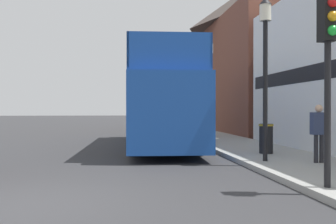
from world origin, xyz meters
The scene contains 11 objects.
ground_plane centered at (0.00, 21.00, 0.00)m, with size 144.00×144.00×0.00m, color #333335.
sidewalk centered at (6.58, 18.00, 0.07)m, with size 3.00×108.00×0.14m.
brick_terrace_rear centered at (11.08, 21.92, 5.30)m, with size 6.00×19.19×10.60m.
tour_bus centered at (3.40, 10.06, 1.74)m, with size 3.08×11.35×3.85m.
parked_car_ahead_of_bus centered at (3.99, 18.01, 0.68)m, with size 1.85×4.12×1.45m.
pedestrian_second centered at (7.00, 3.33, 1.08)m, with size 0.41×0.23×1.57m.
traffic_signal centered at (5.48, 0.15, 2.74)m, with size 0.28×0.42×3.54m.
lamp_post_nearest centered at (5.70, 3.86, 3.30)m, with size 0.35×0.35×4.57m.
lamp_post_second centered at (5.76, 10.90, 3.36)m, with size 0.35×0.35×4.66m.
lamp_post_third centered at (5.51, 17.94, 3.15)m, with size 0.35×0.35×4.32m.
litter_bin centered at (6.42, 5.66, 0.65)m, with size 0.48×0.48×0.96m.
Camera 1 is at (1.65, -6.63, 1.58)m, focal length 42.00 mm.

